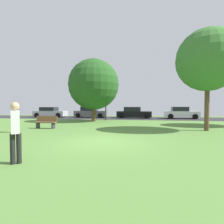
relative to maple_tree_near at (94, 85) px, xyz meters
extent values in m
plane|color=#547F38|center=(3.21, -10.48, -3.84)|extent=(44.00, 44.00, 0.00)
cube|color=#28282B|center=(3.21, 5.52, -3.84)|extent=(44.00, 6.40, 0.01)
cylinder|color=brown|center=(0.00, 0.00, -2.71)|extent=(0.45, 0.45, 2.25)
sphere|color=#23511E|center=(0.00, 0.00, 0.01)|extent=(5.26, 5.26, 5.26)
cylinder|color=brown|center=(9.19, -5.68, -2.22)|extent=(0.30, 0.30, 3.24)
sphere|color=#38702D|center=(9.19, -5.68, 0.79)|extent=(4.05, 4.05, 4.05)
cylinder|color=black|center=(1.36, -13.95, -3.40)|extent=(0.14, 0.14, 0.87)
cylinder|color=black|center=(1.49, -13.86, -3.40)|extent=(0.14, 0.14, 0.87)
cube|color=silver|center=(1.43, -13.91, -2.64)|extent=(0.37, 0.39, 0.65)
sphere|color=tan|center=(1.43, -13.91, -2.20)|extent=(0.24, 0.24, 0.24)
cylinder|color=gray|center=(-2.59, -8.39, -3.42)|extent=(0.14, 0.14, 0.83)
cylinder|color=gray|center=(-2.72, -8.49, -3.42)|extent=(0.14, 0.14, 0.83)
cube|color=#23519E|center=(-2.65, -8.44, -2.69)|extent=(0.37, 0.39, 0.63)
sphere|color=tan|center=(-2.65, -8.44, -2.27)|extent=(0.23, 0.23, 0.23)
cylinder|color=#EA2D6B|center=(-0.97, -10.70, -2.13)|extent=(0.38, 0.38, 0.05)
cube|color=#B7B7BC|center=(-7.91, 5.74, -3.32)|extent=(4.53, 1.77, 0.73)
cube|color=black|center=(-8.13, 5.74, -2.68)|extent=(2.18, 1.55, 0.54)
cylinder|color=black|center=(-6.32, 6.63, -3.52)|extent=(0.64, 0.22, 0.64)
cylinder|color=black|center=(-6.32, 4.86, -3.52)|extent=(0.64, 0.22, 0.64)
cylinder|color=black|center=(-9.50, 6.63, -3.52)|extent=(0.64, 0.22, 0.64)
cylinder|color=black|center=(-9.50, 4.86, -3.52)|extent=(0.64, 0.22, 0.64)
cube|color=slate|center=(-1.98, 5.81, -3.30)|extent=(4.35, 1.70, 0.78)
cube|color=black|center=(-2.19, 5.81, -2.62)|extent=(2.09, 1.50, 0.58)
cylinder|color=black|center=(-0.45, 6.66, -3.52)|extent=(0.64, 0.22, 0.64)
cylinder|color=black|center=(-0.45, 4.96, -3.52)|extent=(0.64, 0.22, 0.64)
cylinder|color=black|center=(-3.50, 6.66, -3.52)|extent=(0.64, 0.22, 0.64)
cylinder|color=black|center=(-3.50, 4.96, -3.52)|extent=(0.64, 0.22, 0.64)
cube|color=black|center=(3.96, 5.76, -3.32)|extent=(4.48, 1.86, 0.74)
cube|color=black|center=(3.73, 5.76, -2.66)|extent=(2.15, 1.64, 0.58)
cylinder|color=black|center=(5.52, 6.69, -3.52)|extent=(0.64, 0.22, 0.64)
cylinder|color=black|center=(5.52, 4.83, -3.52)|extent=(0.64, 0.22, 0.64)
cylinder|color=black|center=(2.39, 6.69, -3.52)|extent=(0.64, 0.22, 0.64)
cylinder|color=black|center=(2.39, 4.83, -3.52)|extent=(0.64, 0.22, 0.64)
cube|color=white|center=(9.89, 5.62, -3.29)|extent=(4.07, 1.71, 0.80)
cube|color=black|center=(9.68, 5.62, -2.62)|extent=(1.95, 1.51, 0.54)
cylinder|color=black|center=(11.31, 6.48, -3.52)|extent=(0.64, 0.22, 0.64)
cylinder|color=black|center=(11.31, 4.76, -3.52)|extent=(0.64, 0.22, 0.64)
cylinder|color=black|center=(8.46, 6.48, -3.52)|extent=(0.64, 0.22, 0.64)
cylinder|color=black|center=(8.46, 4.76, -3.52)|extent=(0.64, 0.22, 0.64)
cube|color=brown|center=(-1.90, -6.33, -3.39)|extent=(1.60, 0.44, 0.06)
cube|color=brown|center=(-1.90, -6.13, -3.14)|extent=(1.60, 0.06, 0.40)
cube|color=#333338|center=(-1.30, -6.33, -3.61)|extent=(0.10, 0.40, 0.45)
cube|color=#333338|center=(-2.50, -6.33, -3.61)|extent=(0.10, 0.40, 0.45)
cylinder|color=#2D2D33|center=(0.94, 1.72, -1.59)|extent=(0.14, 0.14, 4.50)
camera|label=1|loc=(4.98, -18.58, -2.17)|focal=29.40mm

